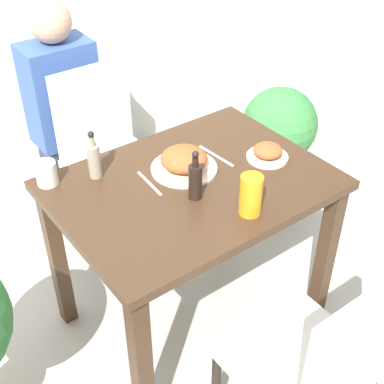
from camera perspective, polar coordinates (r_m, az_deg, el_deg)
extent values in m
plane|color=#B7B2A8|center=(2.51, 0.00, -12.98)|extent=(16.00, 16.00, 0.00)
cube|color=#3D2819|center=(2.00, 0.00, 0.73)|extent=(1.01, 0.75, 0.04)
cube|color=#3D2819|center=(1.90, -5.41, -18.16)|extent=(0.06, 0.06, 0.71)
cube|color=#3D2819|center=(2.32, 14.03, -6.67)|extent=(0.06, 0.06, 0.71)
cube|color=#3D2819|center=(2.31, -14.14, -7.02)|extent=(0.06, 0.06, 0.71)
cube|color=#3D2819|center=(2.66, 3.67, 0.90)|extent=(0.06, 0.06, 0.71)
cube|color=silver|center=(1.84, 11.03, -16.89)|extent=(0.42, 0.42, 0.04)
cube|color=silver|center=(1.59, 17.17, -15.83)|extent=(0.40, 0.04, 0.44)
cylinder|color=black|center=(2.18, 10.23, -15.22)|extent=(0.03, 0.03, 0.43)
cube|color=silver|center=(2.63, -8.02, 2.46)|extent=(0.42, 0.42, 0.04)
cube|color=silver|center=(2.65, -10.56, 8.61)|extent=(0.40, 0.04, 0.44)
cylinder|color=black|center=(2.58, -9.03, -5.02)|extent=(0.03, 0.03, 0.43)
cylinder|color=black|center=(2.71, -2.41, -2.05)|extent=(0.03, 0.03, 0.43)
cylinder|color=black|center=(2.84, -12.58, -1.07)|extent=(0.03, 0.03, 0.43)
cylinder|color=black|center=(2.96, -6.38, 1.45)|extent=(0.03, 0.03, 0.43)
cylinder|color=beige|center=(2.05, -0.86, 2.53)|extent=(0.26, 0.26, 0.01)
ellipsoid|color=#A35128|center=(2.03, -0.87, 3.57)|extent=(0.18, 0.18, 0.08)
cylinder|color=beige|center=(2.14, 8.03, 3.71)|extent=(0.17, 0.17, 0.01)
ellipsoid|color=#A35128|center=(2.13, 8.10, 4.41)|extent=(0.12, 0.12, 0.05)
cylinder|color=silver|center=(2.03, -15.27, 1.93)|extent=(0.08, 0.08, 0.09)
cylinder|color=orange|center=(1.81, 6.30, -0.33)|extent=(0.08, 0.08, 0.15)
cylinder|color=gray|center=(2.02, -10.38, 3.23)|extent=(0.05, 0.05, 0.13)
cylinder|color=gray|center=(1.97, -10.64, 5.29)|extent=(0.02, 0.02, 0.04)
sphere|color=black|center=(1.96, -10.74, 6.06)|extent=(0.02, 0.02, 0.02)
cylinder|color=black|center=(1.88, 0.35, 1.08)|extent=(0.05, 0.05, 0.13)
cylinder|color=black|center=(1.83, 0.36, 3.25)|extent=(0.02, 0.02, 0.04)
sphere|color=black|center=(1.81, 0.36, 4.06)|extent=(0.02, 0.02, 0.02)
cube|color=silver|center=(1.98, -4.56, 0.91)|extent=(0.02, 0.17, 0.00)
cube|color=silver|center=(2.14, 2.59, 3.87)|extent=(0.02, 0.20, 0.00)
cylinder|color=#51331E|center=(3.04, 8.56, 0.08)|extent=(0.21, 0.21, 0.23)
cylinder|color=brown|center=(2.95, 8.86, 2.81)|extent=(0.04, 0.04, 0.12)
sphere|color=#387F3D|center=(2.81, 9.34, 7.10)|extent=(0.39, 0.39, 0.39)
cube|color=#2D3347|center=(3.04, -12.46, 2.03)|extent=(0.28, 0.20, 0.45)
cube|color=#385699|center=(2.80, -13.75, 10.22)|extent=(0.34, 0.22, 0.52)
sphere|color=tan|center=(2.67, -14.90, 17.14)|extent=(0.20, 0.20, 0.20)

